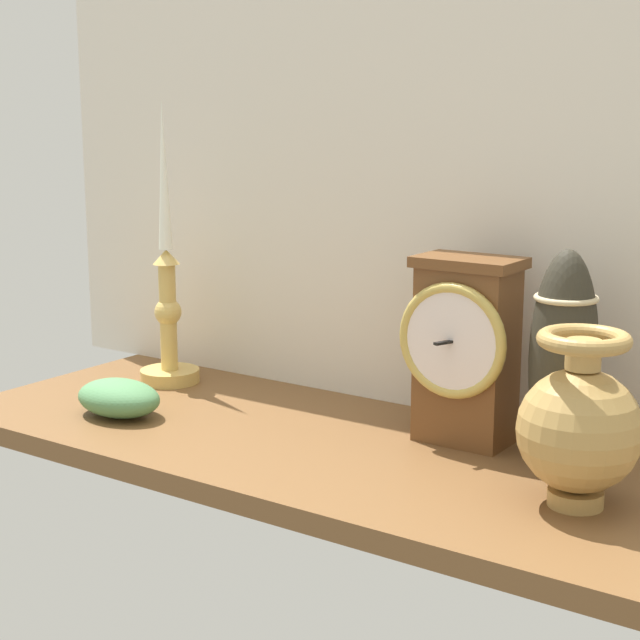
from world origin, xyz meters
TOP-DOWN VIEW (x-y plane):
  - ground_plane at (0.00, 0.00)cm, footprint 100.00×36.00cm
  - back_wall at (0.00, 18.50)cm, footprint 120.00×2.00cm
  - mantel_clock at (10.08, 8.51)cm, footprint 12.94×9.86cm
  - candlestick_tall_left at (-34.90, 8.60)cm, footprint 8.14×8.14cm
  - brass_vase_bulbous at (27.62, -2.25)cm, footprint 11.86×11.86cm
  - tall_ceramic_vase at (21.90, 7.69)cm, footprint 7.12×7.12cm
  - ivy_sprig at (-29.24, -6.55)cm, footprint 11.57×8.10cm

SIDE VIEW (x-z plane):
  - ground_plane at x=0.00cm, z-range -2.40..0.00cm
  - ivy_sprig at x=-29.24cm, z-range 0.00..4.54cm
  - brass_vase_bulbous at x=27.62cm, z-range -0.48..16.59cm
  - candlestick_tall_left at x=-34.90cm, z-range -8.23..30.04cm
  - mantel_clock at x=10.08cm, z-range 0.38..21.55cm
  - tall_ceramic_vase at x=21.90cm, z-range 0.14..23.29cm
  - back_wall at x=0.00cm, z-range 0.00..65.00cm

